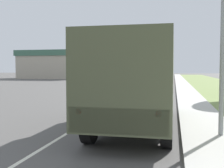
# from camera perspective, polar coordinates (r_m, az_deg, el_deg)

# --- Properties ---
(ground_plane) EXTENTS (180.00, 180.00, 0.00)m
(ground_plane) POSITION_cam_1_polar(r_m,az_deg,el_deg) (39.31, 7.51, 0.07)
(ground_plane) COLOR #565451
(lane_centre_stripe) EXTENTS (0.12, 120.00, 0.00)m
(lane_centre_stripe) POSITION_cam_1_polar(r_m,az_deg,el_deg) (39.31, 7.51, 0.07)
(lane_centre_stripe) COLOR silver
(lane_centre_stripe) RESTS_ON ground
(sidewalk_right) EXTENTS (1.80, 120.00, 0.12)m
(sidewalk_right) POSITION_cam_1_polar(r_m,az_deg,el_deg) (39.18, 14.08, 0.07)
(sidewalk_right) COLOR beige
(sidewalk_right) RESTS_ON ground
(grass_strip_right) EXTENTS (7.00, 120.00, 0.02)m
(grass_strip_right) POSITION_cam_1_polar(r_m,az_deg,el_deg) (39.55, 20.46, -0.07)
(grass_strip_right) COLOR olive
(grass_strip_right) RESTS_ON ground
(military_truck) EXTENTS (2.43, 7.50, 3.06)m
(military_truck) POSITION_cam_1_polar(r_m,az_deg,el_deg) (9.83, 5.24, 0.87)
(military_truck) COLOR #545B3D
(military_truck) RESTS_ON ground
(car_nearest_ahead) EXTENTS (1.73, 4.13, 1.41)m
(car_nearest_ahead) POSITION_cam_1_polar(r_m,az_deg,el_deg) (24.00, -0.79, -0.34)
(car_nearest_ahead) COLOR #B7BABF
(car_nearest_ahead) RESTS_ON ground
(car_second_ahead) EXTENTS (1.89, 3.96, 1.60)m
(car_second_ahead) POSITION_cam_1_polar(r_m,az_deg,el_deg) (35.11, 9.81, 0.85)
(car_second_ahead) COLOR tan
(car_second_ahead) RESTS_ON ground
(car_third_ahead) EXTENTS (1.94, 4.21, 1.74)m
(car_third_ahead) POSITION_cam_1_polar(r_m,az_deg,el_deg) (45.34, 10.60, 1.42)
(car_third_ahead) COLOR maroon
(car_third_ahead) RESTS_ON ground
(car_fourth_ahead) EXTENTS (1.82, 4.19, 1.45)m
(car_fourth_ahead) POSITION_cam_1_polar(r_m,az_deg,el_deg) (57.57, 11.21, 1.66)
(car_fourth_ahead) COLOR navy
(car_fourth_ahead) RESTS_ON ground
(car_farthest_ahead) EXTENTS (1.78, 4.68, 1.71)m
(car_farthest_ahead) POSITION_cam_1_polar(r_m,az_deg,el_deg) (69.61, 8.31, 2.02)
(car_farthest_ahead) COLOR silver
(car_farthest_ahead) RESTS_ON ground
(building_distant) EXTENTS (15.88, 9.93, 5.86)m
(building_distant) POSITION_cam_1_polar(r_m,az_deg,el_deg) (61.56, -10.59, 3.91)
(building_distant) COLOR #B2A893
(building_distant) RESTS_ON ground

